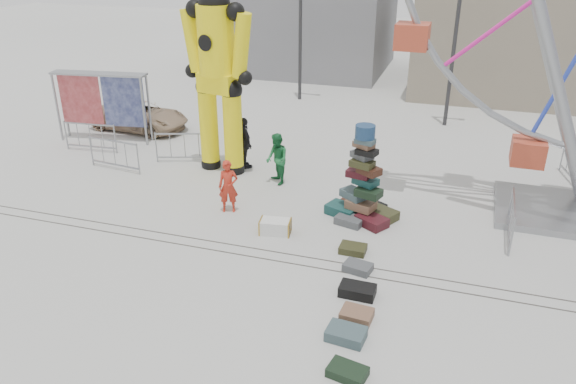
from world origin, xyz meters
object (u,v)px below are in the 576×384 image
(barricade_dummy_a, at_px, (90,137))
(parked_suv, at_px, (139,116))
(barricade_wheel_front, at_px, (511,219))
(barricade_wheel_back, at_px, (573,166))
(lamp_post_right, at_px, (460,15))
(lamp_post_left, at_px, (302,3))
(pedestrian_red, at_px, (228,186))
(pedestrian_green, at_px, (277,159))
(barricade_dummy_c, at_px, (185,147))
(crash_test_dummy, at_px, (218,68))
(steamer_trunk, at_px, (275,227))
(suitcase_tower, at_px, (362,193))
(banner_scaffold, at_px, (101,90))
(pedestrian_black, at_px, (244,143))
(barricade_dummy_b, at_px, (114,155))

(barricade_dummy_a, xyz_separation_m, parked_suv, (0.35, 2.81, 0.02))
(barricade_wheel_front, bearing_deg, barricade_wheel_back, -23.18)
(lamp_post_right, bearing_deg, lamp_post_left, 164.05)
(pedestrian_red, distance_m, pedestrian_green, 2.42)
(barricade_dummy_c, bearing_deg, lamp_post_left, 62.01)
(crash_test_dummy, height_order, steamer_trunk, crash_test_dummy)
(lamp_post_left, height_order, suitcase_tower, lamp_post_left)
(banner_scaffold, xyz_separation_m, barricade_wheel_back, (16.76, 1.15, -1.45))
(steamer_trunk, bearing_deg, lamp_post_left, 95.21)
(steamer_trunk, xyz_separation_m, barricade_dummy_c, (-4.70, 3.93, 0.36))
(crash_test_dummy, xyz_separation_m, pedestrian_black, (0.65, 0.41, -2.60))
(barricade_dummy_c, xyz_separation_m, pedestrian_black, (2.19, 0.17, 0.34))
(lamp_post_right, height_order, barricade_dummy_b, lamp_post_right)
(barricade_dummy_b, height_order, pedestrian_red, pedestrian_red)
(barricade_dummy_a, relative_size, pedestrian_red, 1.28)
(crash_test_dummy, xyz_separation_m, pedestrian_red, (1.45, -2.83, -2.70))
(banner_scaffold, relative_size, barricade_dummy_a, 1.86)
(crash_test_dummy, distance_m, barricade_wheel_back, 11.88)
(lamp_post_left, relative_size, barricade_dummy_c, 4.00)
(lamp_post_right, relative_size, barricade_wheel_back, 4.00)
(suitcase_tower, bearing_deg, banner_scaffold, -173.80)
(barricade_dummy_b, bearing_deg, suitcase_tower, 0.58)
(pedestrian_red, bearing_deg, barricade_dummy_a, 136.83)
(lamp_post_right, height_order, barricade_wheel_back, lamp_post_right)
(crash_test_dummy, bearing_deg, pedestrian_black, 43.20)
(pedestrian_black, bearing_deg, pedestrian_red, 147.72)
(lamp_post_right, xyz_separation_m, crash_test_dummy, (-7.04, -7.37, -0.99))
(lamp_post_left, relative_size, suitcase_tower, 2.89)
(banner_scaffold, height_order, barricade_dummy_a, banner_scaffold)
(suitcase_tower, relative_size, banner_scaffold, 0.74)
(parked_suv, bearing_deg, crash_test_dummy, -115.85)
(barricade_dummy_b, distance_m, barricade_wheel_back, 15.17)
(suitcase_tower, xyz_separation_m, barricade_wheel_back, (6.04, 4.57, -0.22))
(lamp_post_right, bearing_deg, parked_suv, -159.91)
(barricade_wheel_front, xyz_separation_m, parked_suv, (-14.18, 4.99, 0.02))
(steamer_trunk, distance_m, parked_suv, 10.55)
(barricade_dummy_c, bearing_deg, steamer_trunk, -58.03)
(barricade_dummy_b, bearing_deg, pedestrian_green, 12.88)
(barricade_dummy_b, bearing_deg, barricade_wheel_front, 2.58)
(lamp_post_right, distance_m, pedestrian_red, 12.21)
(barricade_wheel_front, bearing_deg, lamp_post_right, 13.96)
(crash_test_dummy, relative_size, steamer_trunk, 7.95)
(crash_test_dummy, relative_size, barricade_wheel_back, 3.31)
(banner_scaffold, distance_m, pedestrian_red, 8.23)
(crash_test_dummy, bearing_deg, banner_scaffold, 177.24)
(lamp_post_left, xyz_separation_m, barricade_wheel_front, (9.13, -11.40, -3.93))
(barricade_dummy_b, bearing_deg, pedestrian_red, -12.39)
(barricade_wheel_front, bearing_deg, barricade_dummy_b, 87.10)
(pedestrian_green, bearing_deg, pedestrian_black, -160.81)
(steamer_trunk, relative_size, barricade_dummy_c, 0.42)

